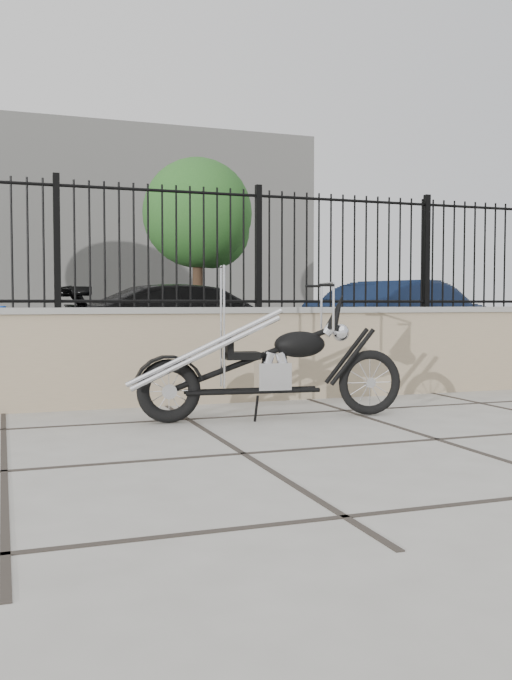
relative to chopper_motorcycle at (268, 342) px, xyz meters
name	(u,v)px	position (x,y,z in m)	size (l,w,h in m)	color
ground_plane	(243,454)	(-0.65, -1.29, -0.67)	(90.00, 90.00, 0.00)	#99968E
parking_lot	(71,347)	(-0.65, 11.21, -0.67)	(30.00, 30.00, 0.00)	black
retaining_wall	(163,356)	(-0.65, 1.21, -0.19)	(14.00, 0.36, 0.96)	gray
iron_fence	(162,246)	(-0.65, 1.21, 0.89)	(14.00, 0.08, 1.20)	black
background_building	(39,230)	(-0.65, 25.21, 3.33)	(22.00, 6.00, 8.00)	beige
chopper_motorcycle	(268,342)	(0.00, 0.00, 0.00)	(2.24, 0.39, 1.34)	black
car_black	(200,324)	(0.98, 5.90, -0.02)	(1.83, 4.51, 1.31)	black
car_blue	(410,319)	(5.05, 5.92, 0.03)	(1.49, 4.28, 1.41)	black
bollard_a	(2,346)	(-2.16, 3.33, -0.19)	(0.12, 0.12, 0.97)	#0E2DD7
bollard_b	(345,341)	(2.62, 3.76, -0.23)	(0.11, 0.11, 0.88)	#0C35C0
tree_right	(197,208)	(3.30, 14.76, 3.11)	(3.20, 3.20, 5.40)	#382619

